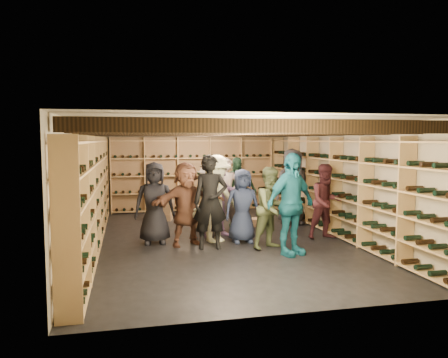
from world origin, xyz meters
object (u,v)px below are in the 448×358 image
person_9 (209,196)px  person_11 (216,198)px  person_12 (292,186)px  person_1 (210,202)px  person_10 (236,192)px  person_2 (272,208)px  person_5 (186,204)px  person_0 (155,203)px  person_3 (215,199)px  crate_stack_right (206,216)px  crate_loose (257,222)px  person_4 (291,204)px  person_8 (326,202)px  crate_stack_left (162,210)px  person_6 (242,206)px  person_7 (227,194)px

person_9 → person_11: (-0.02, -0.92, 0.07)m
person_12 → person_1: bearing=-142.0°
person_1 → person_11: 1.10m
person_1 → person_10: size_ratio=1.08×
person_2 → person_5: person_5 is taller
person_0 → person_10: person_10 is taller
person_1 → person_3: bearing=74.4°
person_9 → person_2: bearing=-60.6°
crate_stack_right → crate_loose: bearing=-3.4°
person_4 → person_8: person_4 is taller
crate_stack_left → person_4: (2.00, -3.96, 0.67)m
person_0 → crate_stack_right: bearing=49.8°
person_3 → person_8: person_3 is taller
crate_stack_right → person_2: person_2 is taller
crate_loose → person_11: size_ratio=0.30×
person_1 → person_10: person_1 is taller
person_4 → person_11: (-1.00, 1.83, -0.10)m
person_1 → person_12: person_12 is taller
crate_stack_left → person_10: size_ratio=0.34×
person_3 → person_8: 2.35m
person_3 → person_4: bearing=-70.5°
person_4 → person_8: 1.62m
person_10 → person_12: person_12 is taller
person_2 → person_6: person_2 is taller
person_3 → person_6: 0.57m
person_5 → crate_loose: bearing=23.7°
crate_loose → person_1: bearing=-127.9°
crate_stack_right → person_5: size_ratio=0.33×
person_7 → person_11: (-0.36, -0.48, -0.01)m
person_0 → person_2: bearing=-20.2°
crate_stack_left → person_5: 2.89m
person_2 → person_6: 0.74m
crate_stack_right → person_11: bearing=-87.3°
person_1 → person_10: (1.01, 1.97, -0.07)m
crate_stack_right → person_0: size_ratio=0.34×
person_4 → person_9: (-0.98, 2.75, -0.17)m
person_6 → crate_loose: bearing=64.4°
person_9 → crate_stack_left: bearing=139.7°
person_2 → person_11: person_11 is taller
crate_loose → person_6: (-0.81, -1.61, 0.66)m
crate_stack_left → person_9: size_ratio=0.38×
person_12 → person_5: bearing=-151.6°
person_5 → person_9: person_5 is taller
person_3 → person_7: 1.12m
person_5 → person_11: size_ratio=1.00×
crate_stack_left → person_11: (1.00, -2.13, 0.57)m
person_6 → person_7: (-0.05, 1.17, 0.09)m
person_8 → person_9: size_ratio=1.04×
crate_stack_right → person_10: 0.94m
crate_loose → person_5: (-1.95, -1.61, 0.74)m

